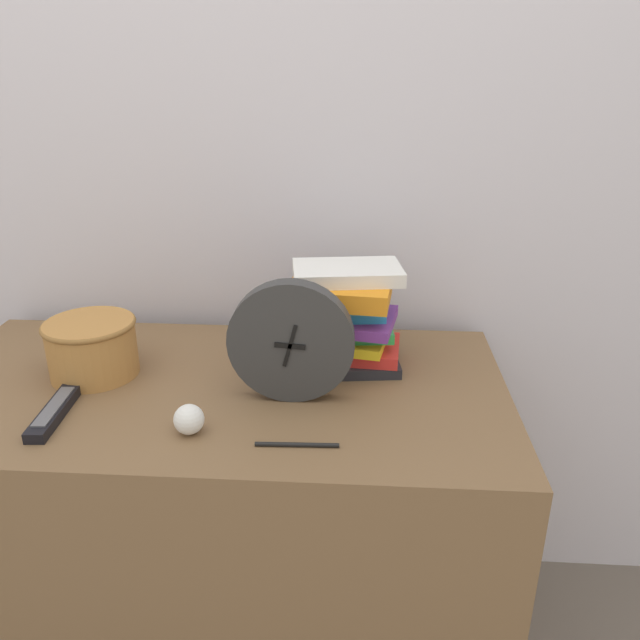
% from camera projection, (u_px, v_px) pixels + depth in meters
% --- Properties ---
extents(wall_back, '(6.00, 0.04, 2.40)m').
position_uv_depth(wall_back, '(237.00, 138.00, 1.45)').
color(wall_back, silver).
rests_on(wall_back, ground_plane).
extents(desk, '(1.19, 0.62, 0.75)m').
position_uv_depth(desk, '(224.00, 531.00, 1.42)').
color(desk, brown).
rests_on(desk, ground_plane).
extents(desk_clock, '(0.24, 0.04, 0.24)m').
position_uv_depth(desk_clock, '(291.00, 342.00, 1.17)').
color(desk_clock, '#333333').
rests_on(desk_clock, desk).
extents(book_stack, '(0.27, 0.21, 0.22)m').
position_uv_depth(book_stack, '(342.00, 318.00, 1.32)').
color(book_stack, '#232328').
rests_on(book_stack, desk).
extents(basket, '(0.19, 0.19, 0.12)m').
position_uv_depth(basket, '(92.00, 346.00, 1.29)').
color(basket, '#B27A3D').
rests_on(basket, desk).
extents(tv_remote, '(0.05, 0.19, 0.02)m').
position_uv_depth(tv_remote, '(55.00, 411.00, 1.15)').
color(tv_remote, black).
rests_on(tv_remote, desk).
extents(crumpled_paper_ball, '(0.05, 0.05, 0.05)m').
position_uv_depth(crumpled_paper_ball, '(187.00, 419.00, 1.10)').
color(crumpled_paper_ball, white).
rests_on(crumpled_paper_ball, desk).
extents(pen, '(0.14, 0.01, 0.01)m').
position_uv_depth(pen, '(297.00, 445.00, 1.06)').
color(pen, black).
rests_on(pen, desk).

